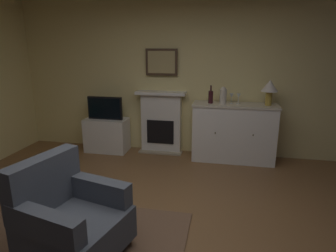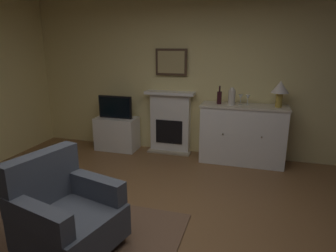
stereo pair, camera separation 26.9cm
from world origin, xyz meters
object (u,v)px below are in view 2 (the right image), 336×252
Objects in this scene: wine_glass_center at (248,97)px; vase_decorative at (232,96)px; table_lamp at (280,89)px; framed_picture at (171,62)px; wine_bottle at (219,97)px; tv_set at (115,107)px; armchair at (65,213)px; tv_cabinet at (117,133)px; sideboard_cabinet at (242,134)px; wine_glass_left at (241,97)px; fireplace_unit at (170,122)px.

wine_glass_center is 0.26m from vase_decorative.
framed_picture is at bearing 172.82° from table_lamp.
framed_picture is 1.04m from wine_bottle.
tv_set is 2.81m from armchair.
tv_cabinet is (-2.74, 0.02, -0.94)m from table_lamp.
table_lamp is at bearing -0.31° from tv_cabinet.
table_lamp is 1.42× the size of vase_decorative.
table_lamp reaches higher than vase_decorative.
armchair is (-0.21, -2.90, -1.21)m from framed_picture.
sideboard_cabinet is at bearing 0.21° from tv_set.
vase_decorative is (-0.70, -0.05, -0.14)m from table_lamp.
tv_set is at bearing -179.83° from table_lamp.
vase_decorative is 2.19m from tv_cabinet.
framed_picture reaches higher than wine_glass_center.
armchair is (0.77, -2.67, -0.42)m from tv_set.
vase_decorative is 2.06m from tv_set.
table_lamp is 2.90m from tv_cabinet.
table_lamp is 2.42× the size of wine_glass_left.
framed_picture is (-0.00, 0.05, 1.04)m from fireplace_unit.
fireplace_unit is 1.02m from tv_set.
wine_bottle is 1.76× the size of wine_glass_left.
wine_glass_center is 2.41m from tv_cabinet.
wine_glass_center is (1.31, -0.14, 0.53)m from fireplace_unit.
sideboard_cabinet is 2.18× the size of tv_set.
wine_glass_left is (-0.07, 0.03, 0.60)m from sideboard_cabinet.
sideboard_cabinet is at bearing 14.13° from vase_decorative.
wine_bottle is at bearing -175.52° from wine_glass_center.
armchair is at bearing -119.17° from wine_glass_center.
wine_glass_center reaches higher than sideboard_cabinet.
table_lamp reaches higher than wine_bottle.
wine_glass_left reaches higher than fireplace_unit.
tv_set is at bearing -179.73° from wine_bottle.
framed_picture is 1.28m from tv_set.
tv_set is at bearing -178.92° from wine_glass_center.
framed_picture reaches higher than fireplace_unit.
sideboard_cabinet is at bearing -180.00° from table_lamp.
table_lamp is at bearing -7.18° from framed_picture.
tv_cabinet is 0.77× the size of armchair.
fireplace_unit is 1.32m from wine_glass_left.
framed_picture is 1.31m from wine_glass_left.
tv_set is 0.64× the size of armchair.
armchair is (-1.07, -2.67, -0.68)m from wine_bottle.
wine_bottle reaches higher than fireplace_unit.
wine_glass_left is at bearing -179.49° from wine_glass_center.
wine_glass_left is 3.13m from armchair.
tv_set is (-2.24, -0.01, 0.32)m from sideboard_cabinet.
vase_decorative reaches higher than armchair.
table_lamp is at bearing 53.60° from armchair.
tv_set is at bearing -179.79° from sideboard_cabinet.
sideboard_cabinet is 4.67× the size of wine_bottle.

